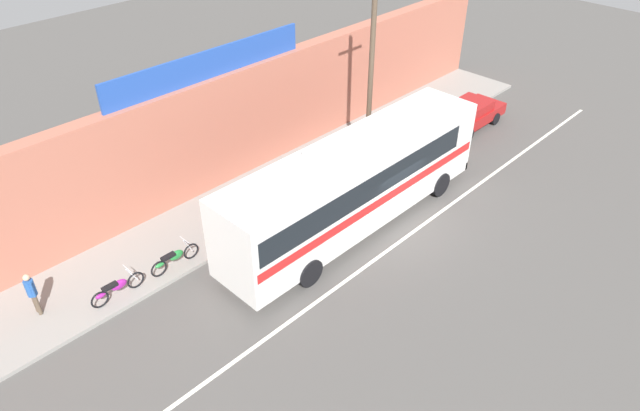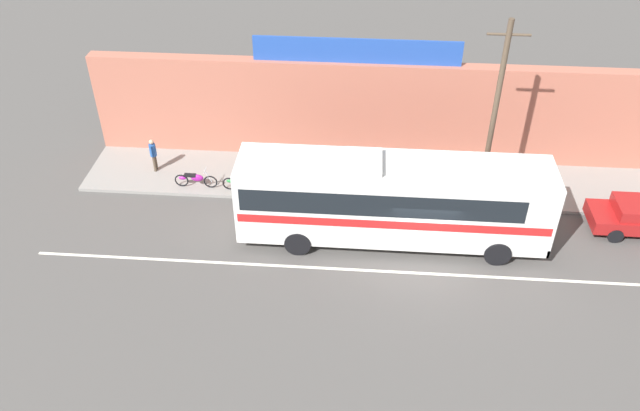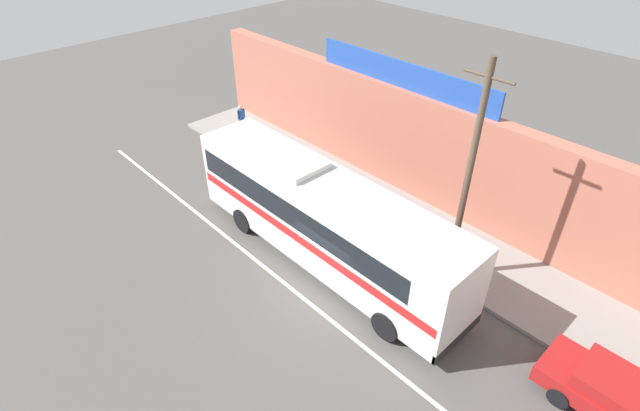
# 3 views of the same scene
# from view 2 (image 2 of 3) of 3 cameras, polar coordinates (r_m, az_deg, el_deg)

# --- Properties ---
(ground_plane) EXTENTS (70.00, 70.00, 0.00)m
(ground_plane) POSITION_cam_2_polar(r_m,az_deg,el_deg) (25.68, 8.82, -4.69)
(ground_plane) COLOR #4F4C49
(sidewalk_slab) EXTENTS (30.00, 3.60, 0.14)m
(sidewalk_slab) POSITION_cam_2_polar(r_m,az_deg,el_deg) (29.73, 8.38, 2.06)
(sidewalk_slab) COLOR gray
(sidewalk_slab) RESTS_ON ground_plane
(storefront_facade) EXTENTS (30.00, 0.70, 4.80)m
(storefront_facade) POSITION_cam_2_polar(r_m,az_deg,el_deg) (30.34, 8.61, 7.99)
(storefront_facade) COLOR #B26651
(storefront_facade) RESTS_ON ground_plane
(storefront_billboard) EXTENTS (9.09, 0.12, 1.10)m
(storefront_billboard) POSITION_cam_2_polar(r_m,az_deg,el_deg) (28.95, 3.25, 13.41)
(storefront_billboard) COLOR #234CAD
(storefront_billboard) RESTS_ON storefront_facade
(road_center_stripe) EXTENTS (30.00, 0.14, 0.01)m
(road_center_stripe) POSITION_cam_2_polar(r_m,az_deg,el_deg) (25.08, 8.91, -5.90)
(road_center_stripe) COLOR silver
(road_center_stripe) RESTS_ON ground_plane
(intercity_bus) EXTENTS (12.02, 2.61, 3.78)m
(intercity_bus) POSITION_cam_2_polar(r_m,az_deg,el_deg) (25.21, 6.21, 0.70)
(intercity_bus) COLOR silver
(intercity_bus) RESTS_ON ground_plane
(utility_pole) EXTENTS (1.60, 0.22, 8.14)m
(utility_pole) POSITION_cam_2_polar(r_m,az_deg,el_deg) (26.72, 15.04, 7.64)
(utility_pole) COLOR brown
(utility_pole) RESTS_ON sidewalk_slab
(motorcycle_blue) EXTENTS (1.96, 0.56, 0.94)m
(motorcycle_blue) POSITION_cam_2_polar(r_m,az_deg,el_deg) (28.74, -6.74, 2.06)
(motorcycle_blue) COLOR black
(motorcycle_blue) RESTS_ON sidewalk_slab
(motorcycle_purple) EXTENTS (1.92, 0.56, 0.94)m
(motorcycle_purple) POSITION_cam_2_polar(r_m,az_deg,el_deg) (29.27, -10.91, 2.31)
(motorcycle_purple) COLOR black
(motorcycle_purple) RESTS_ON sidewalk_slab
(motorcycle_orange) EXTENTS (1.89, 0.56, 0.94)m
(motorcycle_orange) POSITION_cam_2_polar(r_m,az_deg,el_deg) (28.36, -1.37, 1.80)
(motorcycle_orange) COLOR black
(motorcycle_orange) RESTS_ON sidewalk_slab
(pedestrian_far_left) EXTENTS (0.30, 0.48, 1.68)m
(pedestrian_far_left) POSITION_cam_2_polar(r_m,az_deg,el_deg) (28.48, 2.39, 3.30)
(pedestrian_far_left) COLOR navy
(pedestrian_far_left) RESTS_ON sidewalk_slab
(pedestrian_near_shop) EXTENTS (0.30, 0.48, 1.62)m
(pedestrian_near_shop) POSITION_cam_2_polar(r_m,az_deg,el_deg) (30.55, -14.43, 4.50)
(pedestrian_near_shop) COLOR brown
(pedestrian_near_shop) RESTS_ON sidewalk_slab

